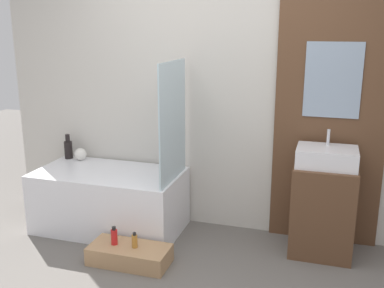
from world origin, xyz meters
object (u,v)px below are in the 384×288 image
object	(u,v)px
bottle_soap_secondary	(135,241)
vase_round_light	(80,154)
wooden_step_bench	(130,255)
sink	(327,157)
bottle_soap_primary	(114,236)
vase_tall_dark	(68,149)
bathtub	(110,200)

from	to	relation	value
bottle_soap_secondary	vase_round_light	bearing A→B (deg)	139.61
wooden_step_bench	sink	xyz separation A→B (m)	(1.43, 0.64, 0.75)
sink	bottle_soap_primary	distance (m)	1.80
wooden_step_bench	bottle_soap_secondary	bearing A→B (deg)	0.00
wooden_step_bench	bottle_soap_primary	world-z (taller)	bottle_soap_primary
wooden_step_bench	sink	size ratio (longest dim) A/B	1.37
sink	wooden_step_bench	bearing A→B (deg)	-155.84
vase_tall_dark	bottle_soap_secondary	xyz separation A→B (m)	(1.05, -0.79, -0.45)
wooden_step_bench	vase_round_light	bearing A→B (deg)	138.08
bottle_soap_primary	vase_round_light	bearing A→B (deg)	133.50
wooden_step_bench	vase_tall_dark	size ratio (longest dim) A/B	2.63
wooden_step_bench	vase_round_light	world-z (taller)	vase_round_light
sink	vase_round_light	xyz separation A→B (m)	(-2.30, 0.13, -0.21)
bathtub	wooden_step_bench	distance (m)	0.72
sink	vase_round_light	bearing A→B (deg)	176.74
vase_round_light	bathtub	bearing A→B (deg)	-29.67
wooden_step_bench	bottle_soap_secondary	distance (m)	0.14
bathtub	bottle_soap_primary	size ratio (longest dim) A/B	8.76
bottle_soap_primary	wooden_step_bench	bearing A→B (deg)	0.00
bathtub	bottle_soap_primary	xyz separation A→B (m)	(0.31, -0.53, -0.07)
sink	vase_round_light	world-z (taller)	sink
bottle_soap_primary	bottle_soap_secondary	distance (m)	0.18
sink	vase_tall_dark	world-z (taller)	sink
vase_tall_dark	bottle_soap_primary	xyz separation A→B (m)	(0.88, -0.79, -0.44)
wooden_step_bench	vase_tall_dark	world-z (taller)	vase_tall_dark
wooden_step_bench	bottle_soap_primary	size ratio (longest dim) A/B	4.24
bottle_soap_primary	bottle_soap_secondary	xyz separation A→B (m)	(0.18, 0.00, -0.01)
bottle_soap_secondary	wooden_step_bench	bearing A→B (deg)	180.00
vase_tall_dark	bathtub	bearing A→B (deg)	-24.76
sink	vase_round_light	size ratio (longest dim) A/B	3.95
sink	bottle_soap_secondary	distance (m)	1.65
wooden_step_bench	vase_tall_dark	distance (m)	1.41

